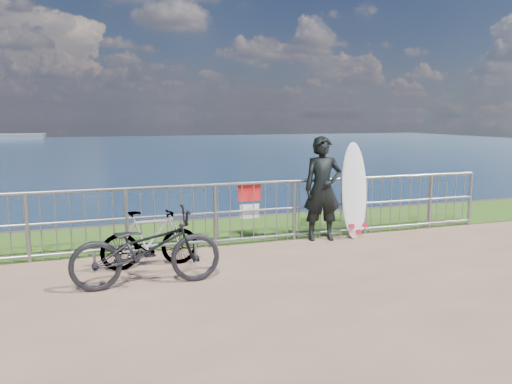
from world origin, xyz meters
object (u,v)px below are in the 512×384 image
object	(u,v)px
surfer	(323,189)
surfboard	(354,194)
bicycle_far	(150,239)
bicycle_near	(146,248)

from	to	relation	value
surfer	surfboard	xyz separation A→B (m)	(0.65, -0.01, -0.13)
bicycle_far	surfboard	bearing A→B (deg)	-83.64
bicycle_near	bicycle_far	distance (m)	0.84
bicycle_near	surfer	bearing A→B (deg)	-65.06
surfer	bicycle_near	size ratio (longest dim) A/B	0.96
surfboard	bicycle_near	size ratio (longest dim) A/B	0.90
surfer	bicycle_far	xyz separation A→B (m)	(-3.22, -0.72, -0.51)
surfboard	bicycle_near	bearing A→B (deg)	-159.14
bicycle_near	bicycle_far	size ratio (longest dim) A/B	1.36
bicycle_near	bicycle_far	world-z (taller)	bicycle_near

